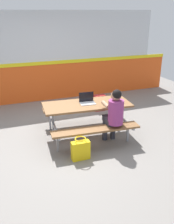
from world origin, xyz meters
name	(u,v)px	position (x,y,z in m)	size (l,w,h in m)	color
ground_plane	(78,137)	(0.00, 0.00, -0.01)	(10.00, 10.00, 0.02)	gray
accent_backdrop	(49,59)	(0.00, 2.70, 1.25)	(8.00, 0.14, 2.60)	#E55119
picnic_table_main	(87,111)	(0.20, 0.00, 0.57)	(1.90, 1.68, 0.74)	brown
student_nearer	(114,113)	(0.56, -0.59, 0.71)	(0.38, 0.53, 1.21)	#2D2D38
laptop_silver	(87,101)	(0.22, 0.04, 0.79)	(0.34, 0.24, 0.22)	silver
backpack_dark	(99,103)	(1.05, 1.29, 0.22)	(0.30, 0.22, 0.44)	maroon
tote_bag_bright	(81,150)	(-0.25, -0.87, 0.19)	(0.34, 0.21, 0.43)	yellow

